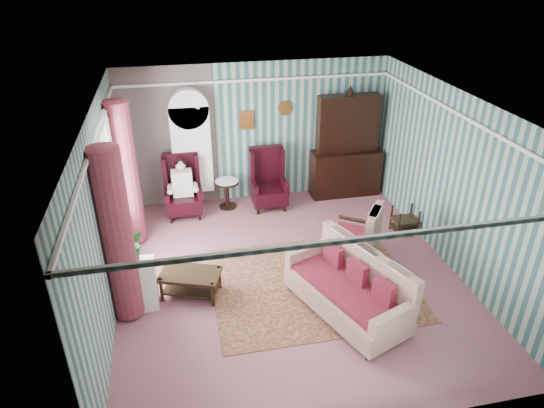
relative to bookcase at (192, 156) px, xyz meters
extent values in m
plane|color=#874F53|center=(1.35, -2.84, -1.12)|extent=(6.00, 6.00, 0.00)
cube|color=#325C5B|center=(1.35, 0.16, 0.33)|extent=(5.50, 0.02, 2.90)
cube|color=#325C5B|center=(1.35, -5.84, 0.33)|extent=(5.50, 0.02, 2.90)
cube|color=#325C5B|center=(-1.40, -2.84, 0.33)|extent=(0.02, 6.00, 2.90)
cube|color=#325C5B|center=(4.10, -2.84, 0.33)|extent=(0.02, 6.00, 2.90)
cube|color=silver|center=(1.35, -2.84, 1.78)|extent=(5.50, 6.00, 0.02)
cube|color=#854358|center=(-0.45, 0.15, 0.33)|extent=(1.90, 0.01, 2.90)
cube|color=white|center=(1.35, -2.84, 1.43)|extent=(5.50, 6.00, 0.05)
cube|color=white|center=(-1.37, -2.24, 0.43)|extent=(0.04, 1.50, 1.90)
cylinder|color=brown|center=(-1.20, -3.29, 0.23)|extent=(0.44, 0.44, 2.60)
cylinder|color=brown|center=(-1.20, -1.19, 0.23)|extent=(0.44, 0.44, 2.60)
cube|color=#AE722E|center=(1.15, 0.13, 0.63)|extent=(0.30, 0.03, 0.38)
cube|color=white|center=(0.00, 0.00, 0.00)|extent=(0.80, 0.28, 2.24)
cube|color=black|center=(3.25, -0.12, 0.06)|extent=(1.50, 0.56, 2.36)
cube|color=black|center=(-0.25, -0.39, -0.50)|extent=(0.76, 0.80, 1.25)
cube|color=black|center=(1.50, -0.39, -0.50)|extent=(0.76, 0.80, 1.25)
cylinder|color=black|center=(0.65, -0.24, -0.82)|extent=(0.50, 0.50, 0.60)
cube|color=black|center=(3.82, -1.94, -0.85)|extent=(0.45, 0.38, 0.54)
cube|color=white|center=(-1.05, -3.14, -0.72)|extent=(0.55, 0.35, 0.80)
cube|color=#531D1B|center=(1.65, -3.14, -1.11)|extent=(3.20, 2.60, 0.01)
cube|color=#B6A78D|center=(1.95, -3.91, -0.62)|extent=(1.61, 2.20, 0.99)
cube|color=#B8AA8E|center=(2.51, -2.64, -0.65)|extent=(1.09, 1.13, 0.94)
cube|color=black|center=(-0.27, -3.02, -0.91)|extent=(1.05, 0.82, 0.41)
imported|color=#195019|center=(-1.13, -3.21, -0.12)|extent=(0.43, 0.39, 0.41)
imported|color=#174B1B|center=(-1.02, -3.02, -0.09)|extent=(0.29, 0.25, 0.47)
imported|color=#1A541E|center=(-1.06, -3.05, -0.11)|extent=(0.31, 0.31, 0.42)
camera|label=1|loc=(-0.28, -9.23, 3.73)|focal=32.00mm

